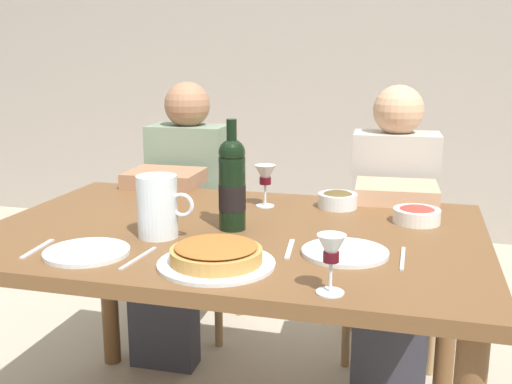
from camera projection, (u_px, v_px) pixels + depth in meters
back_wall at (344, 34)px, 4.16m from camera, size 8.00×0.10×2.80m
dining_table at (233, 258)px, 1.86m from camera, size 1.50×1.00×0.76m
wine_bottle at (233, 184)px, 1.81m from camera, size 0.08×0.08×0.33m
water_pitcher at (158, 210)px, 1.75m from camera, size 0.17×0.12×0.18m
baked_tart at (216, 255)px, 1.52m from camera, size 0.30×0.30×0.06m
salad_bowl at (417, 214)px, 1.90m from camera, size 0.15×0.15×0.05m
olive_bowl at (338, 199)px, 2.09m from camera, size 0.13×0.13×0.06m
wine_glass_left_diner at (265, 177)px, 2.09m from camera, size 0.07×0.07×0.15m
wine_glass_right_diner at (331, 252)px, 1.33m from camera, size 0.07×0.07×0.14m
dinner_plate_left_setting at (87, 252)px, 1.61m from camera, size 0.23×0.23×0.01m
dinner_plate_right_setting at (345, 252)px, 1.61m from camera, size 0.23×0.23×0.01m
fork_left_setting at (38, 249)px, 1.65m from camera, size 0.03×0.16×0.00m
knife_left_setting at (138, 258)px, 1.57m from camera, size 0.02×0.18×0.00m
knife_right_setting at (403, 258)px, 1.57m from camera, size 0.01×0.18×0.00m
spoon_right_setting at (290, 249)px, 1.65m from camera, size 0.03×0.16×0.00m
chair_left at (199, 222)px, 2.88m from camera, size 0.41×0.41×0.87m
diner_left at (181, 210)px, 2.63m from camera, size 0.34×0.51×1.16m
chair_right at (391, 237)px, 2.64m from camera, size 0.42×0.42×0.87m
diner_right at (393, 226)px, 2.39m from camera, size 0.35×0.52×1.16m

